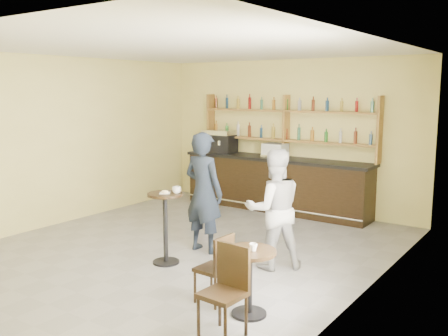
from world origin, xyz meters
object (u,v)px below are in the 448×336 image
Objects in this scene: man_main at (204,192)px; cafe_table at (249,283)px; espresso_machine at (220,141)px; pastry_case at (275,150)px; pedestal_table at (165,228)px; bar_counter at (275,184)px; chair_south at (222,293)px; chair_west at (213,268)px; patron_second at (274,209)px.

man_main is 2.47× the size of cafe_table.
espresso_machine reaches higher than pastry_case.
espresso_machine is 0.37× the size of man_main.
pedestal_table is at bearing -82.84° from pastry_case.
man_main is (0.44, -3.06, -0.33)m from pastry_case.
bar_counter is 5.95× the size of espresso_machine.
chair_west is at bearing 135.74° from chair_south.
pedestal_table is at bearing 148.98° from chair_south.
espresso_machine reaches higher than chair_west.
bar_counter is 4.86m from chair_west.
espresso_machine reaches higher than cafe_table.
cafe_table is 0.61m from chair_south.
espresso_machine is at bearing -142.44° from chair_west.
patron_second is (1.40, 0.78, 0.34)m from pedestal_table.
pastry_case reaches higher than bar_counter.
bar_counter is 3.53m from patron_second.
cafe_table is 0.81× the size of chair_south.
espresso_machine is at bearing 128.97° from cafe_table.
man_main is 1.10× the size of patron_second.
pedestal_table is (0.32, -3.85, -0.76)m from pastry_case.
cafe_table is at bearing -55.30° from espresso_machine.
chair_south is 2.25m from patron_second.
espresso_machine reaches higher than bar_counter.
espresso_machine is 0.67× the size of pedestal_table.
pastry_case is 0.45× the size of pedestal_table.
man_main is 1.29m from patron_second.
espresso_machine is 5.63m from chair_west.
man_main reaches higher than cafe_table.
cafe_table is at bearing 141.72° from man_main.
man_main is at bearing 81.77° from pedestal_table.
pastry_case is at bearing -4.27° from espresso_machine.
cafe_table is (1.95, -0.75, -0.15)m from pedestal_table.
man_main is at bearing -82.17° from bar_counter.
pastry_case reaches higher than chair_south.
patron_second is at bearing 108.86° from chair_south.
bar_counter is 2.21× the size of man_main.
bar_counter is 5.45× the size of cafe_table.
chair_west is (1.72, -4.55, -0.86)m from pastry_case.
chair_south reaches higher than chair_west.
bar_counter is at bearing 2.35° from pastry_case.
espresso_machine is at bearing 114.71° from pedestal_table.
cafe_table is at bearing -21.07° from pedestal_table.
cafe_table is at bearing 87.49° from chair_west.
pedestal_table is at bearing 83.40° from man_main.
patron_second is at bearing -178.75° from man_main.
man_main is (0.42, -3.06, 0.39)m from bar_counter.
pastry_case is at bearing -156.56° from chair_west.
pedestal_table is 0.61× the size of patron_second.
cafe_table is 1.70m from patron_second.
chair_west is at bearing -26.61° from pedestal_table.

